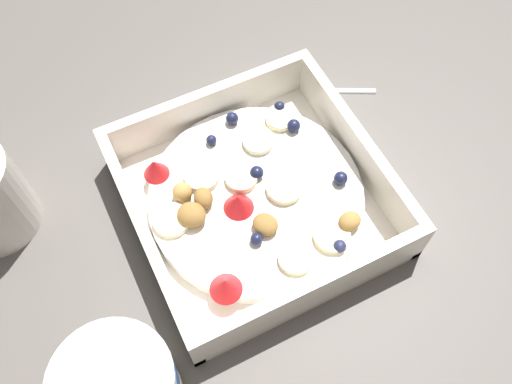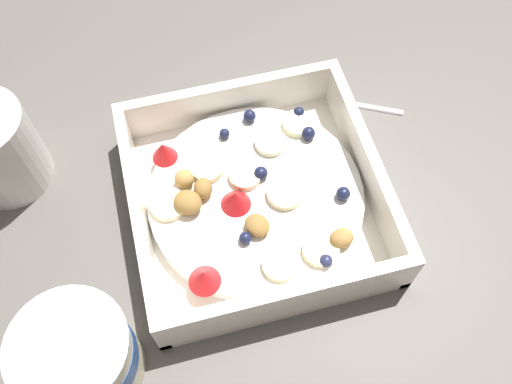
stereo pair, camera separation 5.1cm
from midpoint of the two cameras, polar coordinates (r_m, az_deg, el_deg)
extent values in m
plane|color=#56514C|center=(0.54, 4.03, -0.75)|extent=(2.40, 2.40, 0.00)
cube|color=white|center=(0.53, 2.73, -1.56)|extent=(0.22, 0.22, 0.01)
cube|color=white|center=(0.54, 13.82, 2.18)|extent=(0.22, 0.01, 0.06)
cube|color=white|center=(0.50, -8.93, -3.04)|extent=(0.22, 0.01, 0.06)
cube|color=white|center=(0.47, 6.49, -11.42)|extent=(0.01, 0.20, 0.06)
cube|color=white|center=(0.57, -0.17, 8.85)|extent=(0.01, 0.20, 0.06)
cylinder|color=white|center=(0.52, 2.79, -0.89)|extent=(0.20, 0.20, 0.02)
cylinder|color=beige|center=(0.52, -2.25, 2.33)|extent=(0.04, 0.04, 0.01)
cylinder|color=beige|center=(0.49, 9.58, -6.11)|extent=(0.05, 0.05, 0.01)
cylinder|color=#F4EAB7|center=(0.50, -6.15, -1.65)|extent=(0.04, 0.04, 0.01)
cylinder|color=beige|center=(0.51, 5.79, -0.39)|extent=(0.05, 0.05, 0.01)
cylinder|color=#F4EAB7|center=(0.52, 1.67, 1.45)|extent=(0.04, 0.04, 0.01)
cylinder|color=#F4EAB7|center=(0.55, 6.91, 6.71)|extent=(0.04, 0.04, 0.01)
cylinder|color=beige|center=(0.48, 5.47, -7.63)|extent=(0.04, 0.04, 0.01)
cylinder|color=#F7EFC6|center=(0.54, 4.18, 4.86)|extent=(0.04, 0.04, 0.01)
cone|color=red|center=(0.47, -2.23, -8.96)|extent=(0.04, 0.04, 0.02)
cone|color=red|center=(0.53, -6.71, 3.96)|extent=(0.03, 0.03, 0.02)
cone|color=red|center=(0.50, 0.82, -0.97)|extent=(0.03, 0.03, 0.02)
sphere|color=#23284C|center=(0.48, 10.16, -7.22)|extent=(0.01, 0.01, 0.01)
sphere|color=#191E3D|center=(0.51, 11.69, -0.41)|extent=(0.01, 0.01, 0.01)
sphere|color=#191E3D|center=(0.49, 1.90, -4.99)|extent=(0.01, 0.01, 0.01)
sphere|color=#191E3D|center=(0.52, 3.32, 1.68)|extent=(0.01, 0.01, 0.01)
sphere|color=#191E3D|center=(0.54, 8.06, 5.73)|extent=(0.01, 0.01, 0.01)
sphere|color=#191E3D|center=(0.54, -0.55, 5.76)|extent=(0.01, 0.01, 0.01)
sphere|color=#191E3D|center=(0.56, 7.01, 7.86)|extent=(0.01, 0.01, 0.01)
sphere|color=#191E3D|center=(0.55, 1.97, 7.55)|extent=(0.01, 0.01, 0.01)
ellipsoid|color=#AD7F42|center=(0.49, 11.68, -4.89)|extent=(0.02, 0.02, 0.02)
ellipsoid|color=tan|center=(0.51, -4.54, 1.09)|extent=(0.02, 0.02, 0.02)
ellipsoid|color=olive|center=(0.49, 3.08, -3.69)|extent=(0.03, 0.03, 0.01)
ellipsoid|color=olive|center=(0.50, -4.10, -1.33)|extent=(0.03, 0.03, 0.02)
ellipsoid|color=olive|center=(0.50, -2.58, 0.12)|extent=(0.02, 0.02, 0.02)
ellipsoid|color=silver|center=(0.61, 3.36, 10.49)|extent=(0.05, 0.06, 0.01)
cylinder|color=silver|center=(0.61, 11.42, 8.87)|extent=(0.06, 0.11, 0.01)
cylinder|color=beige|center=(0.46, -14.28, -16.51)|extent=(0.08, 0.08, 0.08)
cylinder|color=#2D5193|center=(0.45, -14.39, -16.39)|extent=(0.09, 0.09, 0.02)
cylinder|color=#B7BCC6|center=(0.42, -15.53, -15.24)|extent=(0.09, 0.09, 0.00)
camera|label=1|loc=(0.03, -87.13, 5.15)|focal=39.21mm
camera|label=2|loc=(0.03, 92.87, -5.15)|focal=39.21mm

